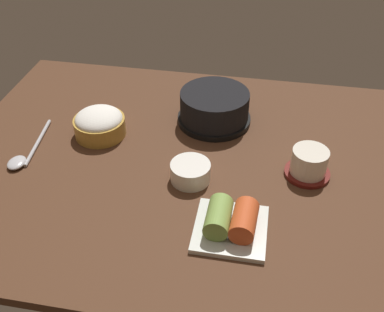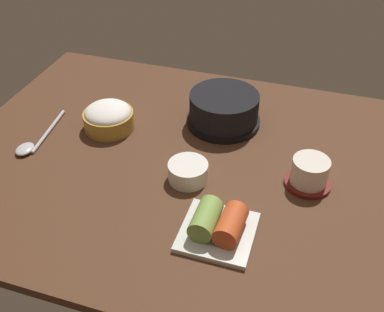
% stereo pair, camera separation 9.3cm
% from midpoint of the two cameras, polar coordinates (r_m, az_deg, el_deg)
% --- Properties ---
extents(dining_table, '(1.00, 0.76, 0.02)m').
position_cam_midpoint_polar(dining_table, '(0.97, -3.68, -1.10)').
color(dining_table, '#4C2D1C').
rests_on(dining_table, ground).
extents(stone_pot, '(0.17, 0.17, 0.08)m').
position_cam_midpoint_polar(stone_pot, '(1.06, 0.31, 6.05)').
color(stone_pot, black).
rests_on(stone_pot, dining_table).
extents(rice_bowl, '(0.11, 0.11, 0.06)m').
position_cam_midpoint_polar(rice_bowl, '(1.05, -13.98, 3.90)').
color(rice_bowl, '#B78C38').
rests_on(rice_bowl, dining_table).
extents(tea_cup_with_saucer, '(0.09, 0.09, 0.06)m').
position_cam_midpoint_polar(tea_cup_with_saucer, '(0.93, 11.63, -0.96)').
color(tea_cup_with_saucer, maroon).
rests_on(tea_cup_with_saucer, dining_table).
extents(banchan_cup_center, '(0.08, 0.08, 0.04)m').
position_cam_midpoint_polar(banchan_cup_center, '(0.90, -3.13, -2.06)').
color(banchan_cup_center, white).
rests_on(banchan_cup_center, dining_table).
extents(kimchi_plate, '(0.13, 0.13, 0.05)m').
position_cam_midpoint_polar(kimchi_plate, '(0.80, 1.56, -8.42)').
color(kimchi_plate, silver).
rests_on(kimchi_plate, dining_table).
extents(spoon, '(0.04, 0.19, 0.01)m').
position_cam_midpoint_polar(spoon, '(1.04, -22.60, -0.01)').
color(spoon, '#B7B7BC').
rests_on(spoon, dining_table).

